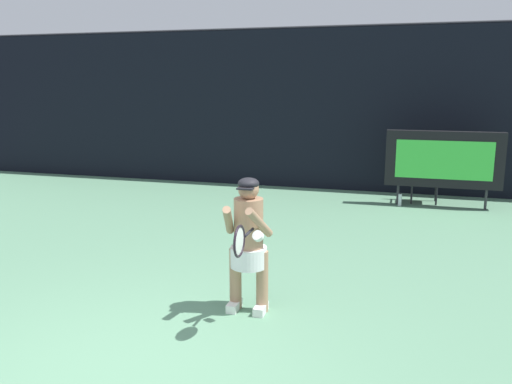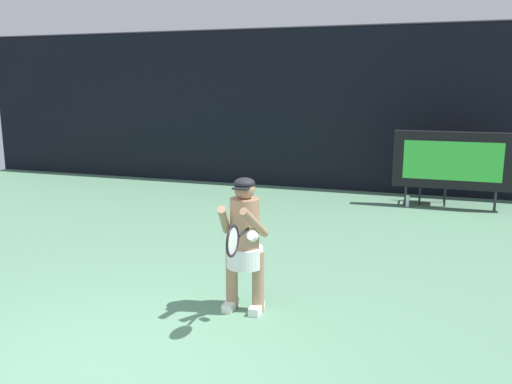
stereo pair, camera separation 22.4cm
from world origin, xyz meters
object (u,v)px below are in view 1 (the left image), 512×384
at_px(scoreboard, 444,160).
at_px(umpire_chair, 425,172).
at_px(tennis_player, 248,240).
at_px(tennis_racket, 240,241).
at_px(water_bottle, 400,200).

height_order(scoreboard, umpire_chair, scoreboard).
xyz_separation_m(umpire_chair, tennis_player, (-1.91, -6.10, 0.17)).
distance_m(tennis_player, tennis_racket, 0.62).
bearing_deg(scoreboard, tennis_player, -111.30).
height_order(umpire_chair, water_bottle, umpire_chair).
xyz_separation_m(water_bottle, tennis_player, (-1.45, -5.59, 0.67)).
xyz_separation_m(scoreboard, tennis_player, (-2.23, -5.72, -0.16)).
height_order(scoreboard, tennis_player, scoreboard).
relative_size(umpire_chair, water_bottle, 4.08).
relative_size(umpire_chair, tennis_racket, 1.79).
distance_m(scoreboard, tennis_racket, 6.66).
bearing_deg(tennis_player, tennis_racket, -80.40).
xyz_separation_m(scoreboard, umpire_chair, (-0.32, 0.38, -0.33)).
height_order(water_bottle, tennis_player, tennis_player).
bearing_deg(umpire_chair, tennis_player, -107.39).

